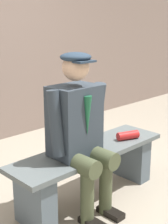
% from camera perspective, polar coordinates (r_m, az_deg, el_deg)
% --- Properties ---
extents(ground_plane, '(30.00, 30.00, 0.00)m').
position_cam_1_polar(ground_plane, '(3.10, 1.00, -14.76)').
color(ground_plane, gray).
extents(bench, '(1.55, 0.44, 0.48)m').
position_cam_1_polar(bench, '(2.96, 1.03, -9.59)').
color(bench, '#535C5E').
rests_on(bench, ground).
extents(seated_man, '(0.57, 0.59, 1.34)m').
position_cam_1_polar(seated_man, '(2.64, -0.85, -2.73)').
color(seated_man, '#2E3842').
rests_on(seated_man, ground).
extents(rolled_magazine, '(0.23, 0.15, 0.08)m').
position_cam_1_polar(rolled_magazine, '(3.12, 7.69, -4.07)').
color(rolled_magazine, '#B21E1E').
rests_on(rolled_magazine, bench).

